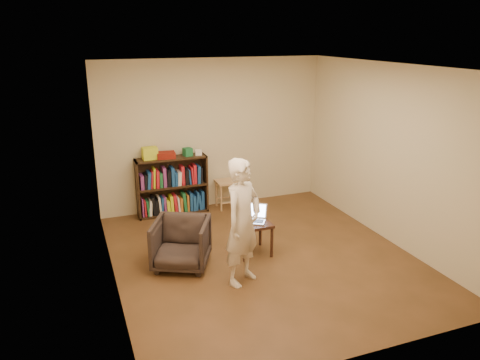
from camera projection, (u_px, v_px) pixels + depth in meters
name	position (u px, v px, depth m)	size (l,w,h in m)	color
floor	(263.00, 257.00, 6.54)	(4.50, 4.50, 0.00)	#483017
ceiling	(266.00, 66.00, 5.75)	(4.50, 4.50, 0.00)	white
wall_back	(213.00, 134.00, 8.15)	(4.00, 4.00, 0.00)	beige
wall_left	(108.00, 185.00, 5.47)	(4.50, 4.50, 0.00)	beige
wall_right	(390.00, 154.00, 6.82)	(4.50, 4.50, 0.00)	beige
bookshelf	(172.00, 189.00, 8.00)	(1.20, 0.30, 1.00)	black
box_yellow	(150.00, 153.00, 7.69)	(0.24, 0.18, 0.20)	yellow
red_cloth	(166.00, 155.00, 7.77)	(0.30, 0.22, 0.10)	maroon
box_green	(188.00, 152.00, 7.90)	(0.14, 0.14, 0.14)	#1C6937
box_white	(198.00, 152.00, 7.97)	(0.11, 0.11, 0.09)	white
stool	(226.00, 186.00, 8.26)	(0.35, 0.35, 0.50)	tan
armchair	(181.00, 243.00, 6.19)	(0.70, 0.72, 0.66)	#2F251F
side_table	(253.00, 227.00, 6.54)	(0.47, 0.47, 0.48)	black
laptop	(255.00, 217.00, 6.56)	(0.43, 0.44, 0.21)	#ABABB0
person	(243.00, 222.00, 5.67)	(0.58, 0.38, 1.60)	beige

